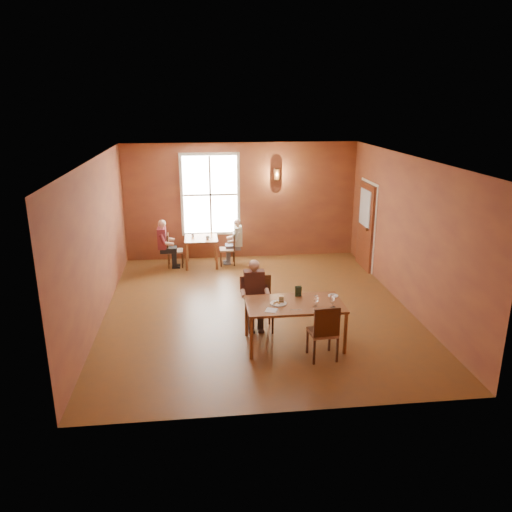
{
  "coord_description": "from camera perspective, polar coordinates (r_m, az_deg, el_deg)",
  "views": [
    {
      "loc": [
        -1.09,
        -9.2,
        4.04
      ],
      "look_at": [
        0.0,
        0.2,
        1.05
      ],
      "focal_mm": 35.0,
      "sensor_mm": 36.0,
      "label": 1
    }
  ],
  "objects": [
    {
      "name": "second_table",
      "position": [
        12.64,
        -6.25,
        0.5
      ],
      "size": [
        0.81,
        0.81,
        0.72
      ],
      "primitive_type": null,
      "color": "brown",
      "rests_on": "ground"
    },
    {
      "name": "chair_diner_main",
      "position": [
        9.05,
        0.49,
        -5.55
      ],
      "size": [
        0.44,
        0.44,
        0.98
      ],
      "primitive_type": null,
      "rotation": [
        0.0,
        0.0,
        3.14
      ],
      "color": "#4E2B0F",
      "rests_on": "ground"
    },
    {
      "name": "cup_a",
      "position": [
        12.4,
        -5.54,
        2.11
      ],
      "size": [
        0.13,
        0.13,
        0.08
      ],
      "primitive_type": "imported",
      "rotation": [
        0.0,
        0.0,
        0.23
      ],
      "color": "white",
      "rests_on": "second_table"
    },
    {
      "name": "wall_front",
      "position": [
        6.34,
        3.87,
        -6.16
      ],
      "size": [
        6.0,
        0.04,
        3.0
      ],
      "primitive_type": "cube",
      "color": "brown",
      "rests_on": "ground"
    },
    {
      "name": "menu_stand",
      "position": [
        8.68,
        4.85,
        -4.05
      ],
      "size": [
        0.12,
        0.07,
        0.19
      ],
      "primitive_type": "cube",
      "rotation": [
        0.0,
        0.0,
        0.09
      ],
      "color": "#203A26",
      "rests_on": "main_table"
    },
    {
      "name": "ground",
      "position": [
        10.11,
        0.13,
        -6.02
      ],
      "size": [
        6.0,
        7.0,
        0.01
      ],
      "primitive_type": "cube",
      "color": "brown",
      "rests_on": "ground"
    },
    {
      "name": "wall_right",
      "position": [
        10.38,
        16.83,
        2.61
      ],
      "size": [
        0.04,
        7.0,
        3.0
      ],
      "primitive_type": "cube",
      "color": "brown",
      "rests_on": "ground"
    },
    {
      "name": "chair_empty",
      "position": [
        8.18,
        7.62,
        -8.49
      ],
      "size": [
        0.45,
        0.45,
        0.95
      ],
      "primitive_type": null,
      "rotation": [
        0.0,
        0.0,
        0.07
      ],
      "color": "brown",
      "rests_on": "ground"
    },
    {
      "name": "cup_b",
      "position": [
        12.67,
        -7.24,
        2.39
      ],
      "size": [
        0.11,
        0.11,
        0.09
      ],
      "primitive_type": "imported",
      "rotation": [
        0.0,
        0.0,
        -0.19
      ],
      "color": "silver",
      "rests_on": "second_table"
    },
    {
      "name": "door",
      "position": [
        12.55,
        12.35,
        3.34
      ],
      "size": [
        0.12,
        1.04,
        2.1
      ],
      "primitive_type": "cube",
      "color": "maroon",
      "rests_on": "ground"
    },
    {
      "name": "chair_diner_maroon",
      "position": [
        12.64,
        -9.21,
        0.67
      ],
      "size": [
        0.37,
        0.37,
        0.85
      ],
      "primitive_type": null,
      "rotation": [
        0.0,
        0.0,
        -1.57
      ],
      "color": "#5A2F17",
      "rests_on": "ground"
    },
    {
      "name": "window",
      "position": [
        12.87,
        -5.25,
        6.99
      ],
      "size": [
        1.36,
        0.1,
        1.96
      ],
      "primitive_type": "cube",
      "color": "white",
      "rests_on": "wall_back"
    },
    {
      "name": "wall_sconce",
      "position": [
        12.89,
        2.37,
        9.32
      ],
      "size": [
        0.16,
        0.16,
        0.28
      ],
      "primitive_type": "cylinder",
      "color": "brown",
      "rests_on": "wall_back"
    },
    {
      "name": "wall_back",
      "position": [
        13.0,
        -1.68,
        6.26
      ],
      "size": [
        6.0,
        0.04,
        3.0
      ],
      "primitive_type": "cube",
      "color": "brown",
      "rests_on": "ground"
    },
    {
      "name": "diner_maroon",
      "position": [
        12.59,
        -9.38,
        1.41
      ],
      "size": [
        0.48,
        0.48,
        1.19
      ],
      "primitive_type": null,
      "rotation": [
        0.0,
        0.0,
        -1.57
      ],
      "color": "#4C1112",
      "rests_on": "ground"
    },
    {
      "name": "wall_left",
      "position": [
        9.74,
        -17.69,
        1.56
      ],
      "size": [
        0.04,
        7.0,
        3.0
      ],
      "primitive_type": "cube",
      "color": "brown",
      "rests_on": "ground"
    },
    {
      "name": "goblet_b",
      "position": [
        8.42,
        8.72,
        -4.9
      ],
      "size": [
        0.08,
        0.08,
        0.18
      ],
      "primitive_type": null,
      "rotation": [
        0.0,
        0.0,
        0.16
      ],
      "color": "white",
      "rests_on": "main_table"
    },
    {
      "name": "side_plate",
      "position": [
        8.8,
        8.81,
        -4.5
      ],
      "size": [
        0.22,
        0.22,
        0.01
      ],
      "primitive_type": "cylinder",
      "rotation": [
        0.0,
        0.0,
        0.25
      ],
      "color": "white",
      "rests_on": "main_table"
    },
    {
      "name": "main_table",
      "position": [
        8.58,
        4.38,
        -7.76
      ],
      "size": [
        1.63,
        0.92,
        0.76
      ],
      "primitive_type": null,
      "color": "brown",
      "rests_on": "ground"
    },
    {
      "name": "chair_diner_white",
      "position": [
        12.64,
        -3.32,
        0.85
      ],
      "size": [
        0.37,
        0.37,
        0.83
      ],
      "primitive_type": null,
      "rotation": [
        0.0,
        0.0,
        1.57
      ],
      "color": "#441D0D",
      "rests_on": "ground"
    },
    {
      "name": "goblet_c",
      "position": [
        8.33,
        6.88,
        -5.07
      ],
      "size": [
        0.1,
        0.1,
        0.19
      ],
      "primitive_type": null,
      "rotation": [
        0.0,
        0.0,
        -0.33
      ],
      "color": "white",
      "rests_on": "main_table"
    },
    {
      "name": "sandwich",
      "position": [
        8.41,
        2.92,
        -5.05
      ],
      "size": [
        0.1,
        0.09,
        0.1
      ],
      "primitive_type": "cube",
      "rotation": [
        0.0,
        0.0,
        -0.19
      ],
      "color": "tan",
      "rests_on": "main_table"
    },
    {
      "name": "diner_white",
      "position": [
        12.6,
        -3.19,
        1.46
      ],
      "size": [
        0.45,
        0.45,
        1.11
      ],
      "primitive_type": null,
      "rotation": [
        0.0,
        0.0,
        1.57
      ],
      "color": "silver",
      "rests_on": "ground"
    },
    {
      "name": "ceiling",
      "position": [
        9.32,
        0.14,
        11.13
      ],
      "size": [
        6.0,
        7.0,
        0.04
      ],
      "primitive_type": "cube",
      "color": "white",
      "rests_on": "wall_back"
    },
    {
      "name": "plate_food",
      "position": [
        8.38,
        2.57,
        -5.39
      ],
      "size": [
        0.36,
        0.36,
        0.04
      ],
      "primitive_type": "cylinder",
      "rotation": [
        0.0,
        0.0,
        0.41
      ],
      "color": "white",
      "rests_on": "main_table"
    },
    {
      "name": "diner_main",
      "position": [
        8.98,
        0.52,
        -4.93
      ],
      "size": [
        0.49,
        0.49,
        1.22
      ],
      "primitive_type": null,
      "rotation": [
        0.0,
        0.0,
        3.14
      ],
      "color": "black",
      "rests_on": "ground"
    },
    {
      "name": "napkin",
      "position": [
        8.13,
        1.76,
        -6.22
      ],
      "size": [
        0.24,
        0.24,
        0.01
      ],
      "primitive_type": "cube",
      "rotation": [
        0.0,
        0.0,
        -0.38
      ],
      "color": "white",
      "rests_on": "main_table"
    },
    {
      "name": "knife",
      "position": [
        8.17,
        4.65,
        -6.17
      ],
      "size": [
        0.2,
        0.06,
        0.0
      ],
      "primitive_type": "cube",
      "rotation": [
        0.0,
        0.0,
        -0.19
      ],
      "color": "silver",
      "rests_on": "main_table"
    },
    {
      "name": "sunglasses",
      "position": [
        8.3,
        8.69,
        -5.87
      ],
      "size": [
        0.13,
        0.11,
        0.02
      ],
      "primitive_type": "cube",
      "rotation": [
        0.0,
        0.0,
        0.68
      ],
      "color": "black",
      "rests_on": "main_table"
    }
  ]
}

